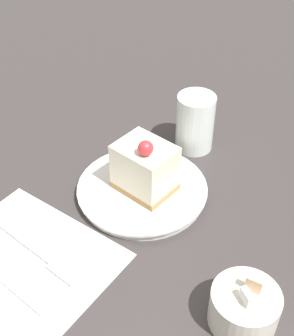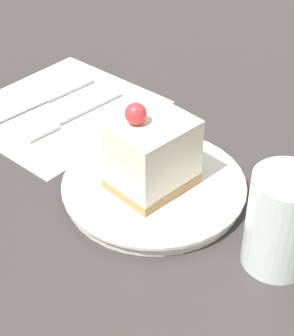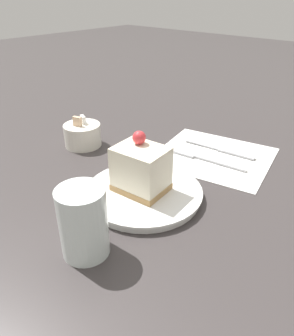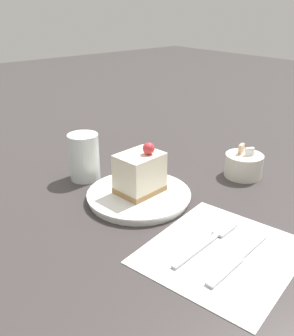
{
  "view_description": "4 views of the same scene",
  "coord_description": "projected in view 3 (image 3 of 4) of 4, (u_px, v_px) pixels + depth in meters",
  "views": [
    {
      "loc": [
        0.36,
        0.39,
        0.52
      ],
      "look_at": [
        -0.02,
        -0.01,
        0.06
      ],
      "focal_mm": 50.0,
      "sensor_mm": 36.0,
      "label": 1
    },
    {
      "loc": [
        -0.41,
        0.29,
        0.42
      ],
      "look_at": [
        -0.03,
        0.0,
        0.05
      ],
      "focal_mm": 60.0,
      "sensor_mm": 36.0,
      "label": 2
    },
    {
      "loc": [
        -0.38,
        -0.35,
        0.34
      ],
      "look_at": [
        -0.02,
        -0.02,
        0.06
      ],
      "focal_mm": 35.0,
      "sensor_mm": 36.0,
      "label": 3
    },
    {
      "loc": [
        0.5,
        -0.44,
        0.37
      ],
      "look_at": [
        -0.01,
        -0.0,
        0.07
      ],
      "focal_mm": 40.0,
      "sensor_mm": 36.0,
      "label": 4
    }
  ],
  "objects": [
    {
      "name": "ground_plane",
      "position": [
        143.0,
        189.0,
        0.61
      ],
      "size": [
        4.0,
        4.0,
        0.0
      ],
      "primitive_type": "plane",
      "color": "#383333"
    },
    {
      "name": "fork",
      "position": [
        202.0,
        158.0,
        0.71
      ],
      "size": [
        0.04,
        0.17,
        0.0
      ],
      "rotation": [
        0.0,
        0.0,
        0.12
      ],
      "color": "#B2B2B7",
      "rests_on": "napkin"
    },
    {
      "name": "sugar_bowl",
      "position": [
        83.0,
        135.0,
        0.77
      ],
      "size": [
        0.09,
        0.09,
        0.07
      ],
      "color": "silver",
      "rests_on": "ground_plane"
    },
    {
      "name": "napkin",
      "position": [
        214.0,
        156.0,
        0.73
      ],
      "size": [
        0.26,
        0.28,
        0.0
      ],
      "rotation": [
        0.0,
        0.0,
        0.2
      ],
      "color": "white",
      "rests_on": "ground_plane"
    },
    {
      "name": "cake_slice",
      "position": [
        141.0,
        169.0,
        0.57
      ],
      "size": [
        0.08,
        0.1,
        0.11
      ],
      "rotation": [
        0.0,
        0.0,
        0.1
      ],
      "color": "#AD8451",
      "rests_on": "plate"
    },
    {
      "name": "knife",
      "position": [
        225.0,
        151.0,
        0.75
      ],
      "size": [
        0.03,
        0.17,
        0.0
      ],
      "rotation": [
        0.0,
        0.0,
        0.12
      ],
      "color": "#B2B2B7",
      "rests_on": "napkin"
    },
    {
      "name": "drinking_glass",
      "position": [
        83.0,
        222.0,
        0.45
      ],
      "size": [
        0.07,
        0.07,
        0.1
      ],
      "color": "silver",
      "rests_on": "ground_plane"
    },
    {
      "name": "plate",
      "position": [
        144.0,
        193.0,
        0.59
      ],
      "size": [
        0.21,
        0.21,
        0.02
      ],
      "color": "silver",
      "rests_on": "ground_plane"
    }
  ]
}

